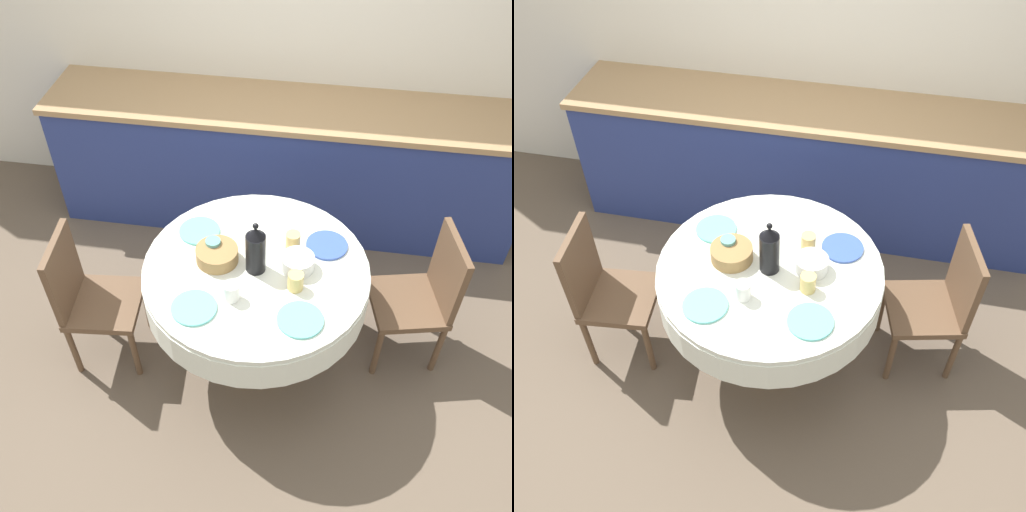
% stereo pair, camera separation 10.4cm
% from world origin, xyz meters
% --- Properties ---
extents(ground_plane, '(12.00, 12.00, 0.00)m').
position_xyz_m(ground_plane, '(0.00, 0.00, 0.00)').
color(ground_plane, brown).
extents(wall_back, '(7.00, 0.05, 2.60)m').
position_xyz_m(wall_back, '(0.00, 1.65, 1.30)').
color(wall_back, silver).
rests_on(wall_back, ground_plane).
extents(kitchen_counter, '(3.24, 0.64, 0.94)m').
position_xyz_m(kitchen_counter, '(0.00, 1.31, 0.47)').
color(kitchen_counter, navy).
rests_on(kitchen_counter, ground_plane).
extents(dining_table, '(1.18, 1.18, 0.77)m').
position_xyz_m(dining_table, '(0.00, 0.00, 0.64)').
color(dining_table, tan).
rests_on(dining_table, ground_plane).
extents(chair_left, '(0.48, 0.48, 0.88)m').
position_xyz_m(chair_left, '(0.91, 0.21, 0.49)').
color(chair_left, brown).
rests_on(chair_left, ground_plane).
extents(chair_right, '(0.44, 0.44, 0.88)m').
position_xyz_m(chair_right, '(-0.93, -0.09, 0.49)').
color(chair_right, brown).
rests_on(chair_right, ground_plane).
extents(plate_near_left, '(0.22, 0.22, 0.01)m').
position_xyz_m(plate_near_left, '(-0.25, -0.32, 0.77)').
color(plate_near_left, '#60BCB7').
rests_on(plate_near_left, dining_table).
extents(cup_near_left, '(0.08, 0.08, 0.10)m').
position_xyz_m(cup_near_left, '(-0.08, -0.23, 0.82)').
color(cup_near_left, white).
rests_on(cup_near_left, dining_table).
extents(plate_near_right, '(0.22, 0.22, 0.01)m').
position_xyz_m(plate_near_right, '(0.26, -0.31, 0.77)').
color(plate_near_right, '#60BCB7').
rests_on(plate_near_right, dining_table).
extents(cup_near_right, '(0.08, 0.08, 0.10)m').
position_xyz_m(cup_near_right, '(0.21, -0.11, 0.82)').
color(cup_near_right, '#DBB766').
rests_on(cup_near_right, dining_table).
extents(plate_far_left, '(0.22, 0.22, 0.01)m').
position_xyz_m(plate_far_left, '(-0.35, 0.21, 0.77)').
color(plate_far_left, '#60BCB7').
rests_on(plate_far_left, dining_table).
extents(cup_far_left, '(0.08, 0.08, 0.10)m').
position_xyz_m(cup_far_left, '(-0.23, 0.06, 0.82)').
color(cup_far_left, '#5BA39E').
rests_on(cup_far_left, dining_table).
extents(plate_far_right, '(0.22, 0.22, 0.01)m').
position_xyz_m(plate_far_right, '(0.35, 0.21, 0.77)').
color(plate_far_right, '#3856AD').
rests_on(plate_far_right, dining_table).
extents(cup_far_right, '(0.08, 0.08, 0.10)m').
position_xyz_m(cup_far_right, '(0.17, 0.17, 0.82)').
color(cup_far_right, '#DBB766').
rests_on(cup_far_right, dining_table).
extents(coffee_carafe, '(0.10, 0.10, 0.31)m').
position_xyz_m(coffee_carafe, '(0.00, -0.01, 0.91)').
color(coffee_carafe, black).
rests_on(coffee_carafe, dining_table).
extents(bread_basket, '(0.22, 0.22, 0.08)m').
position_xyz_m(bread_basket, '(-0.21, 0.02, 0.81)').
color(bread_basket, olive).
rests_on(bread_basket, dining_table).
extents(fruit_bowl, '(0.17, 0.17, 0.08)m').
position_xyz_m(fruit_bowl, '(0.21, 0.03, 0.81)').
color(fruit_bowl, silver).
rests_on(fruit_bowl, dining_table).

